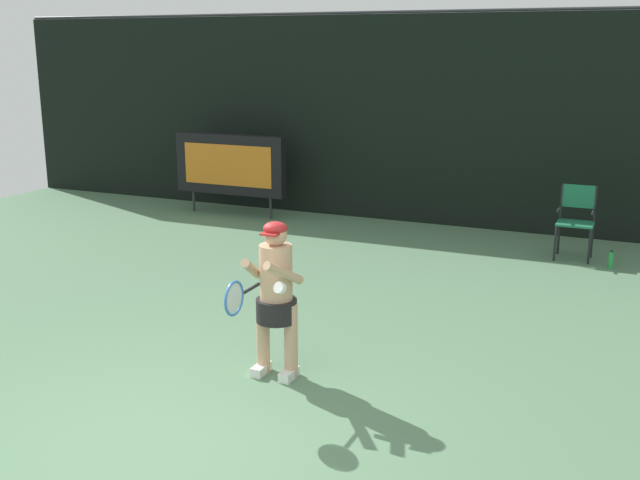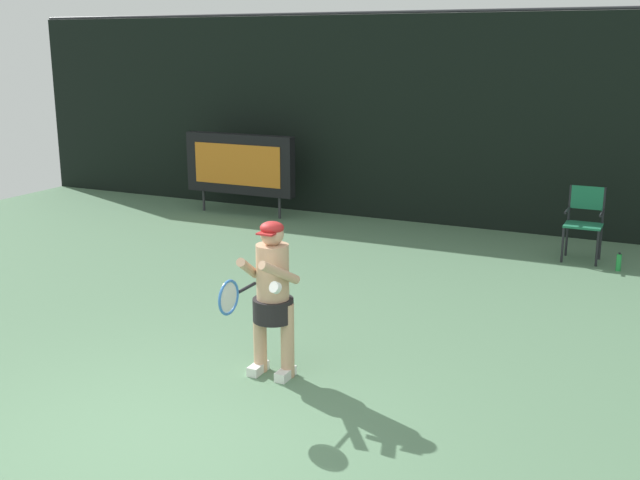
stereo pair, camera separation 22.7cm
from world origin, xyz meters
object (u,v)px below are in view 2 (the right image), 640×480
object	(u,v)px
scoreboard	(240,164)
umpire_chair	(584,219)
tennis_player	(272,292)
tennis_racket	(230,297)
water_bottle	(619,262)

from	to	relation	value
scoreboard	umpire_chair	world-z (taller)	scoreboard
tennis_player	tennis_racket	xyz separation A→B (m)	(-0.04, -0.68, 0.15)
scoreboard	umpire_chair	size ratio (longest dim) A/B	2.04
scoreboard	tennis_player	distance (m)	7.26
tennis_racket	water_bottle	bearing A→B (deg)	71.98
umpire_chair	water_bottle	world-z (taller)	umpire_chair
umpire_chair	tennis_racket	bearing A→B (deg)	-109.36
umpire_chair	water_bottle	xyz separation A→B (m)	(0.55, -0.38, -0.50)
scoreboard	tennis_player	xyz separation A→B (m)	(4.03, -6.04, -0.11)
scoreboard	water_bottle	distance (m)	6.83
umpire_chair	tennis_player	distance (m)	5.93
water_bottle	tennis_racket	bearing A→B (deg)	-115.10
tennis_player	tennis_racket	bearing A→B (deg)	-93.26
umpire_chair	tennis_racket	size ratio (longest dim) A/B	1.79
water_bottle	tennis_racket	distance (m)	6.49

